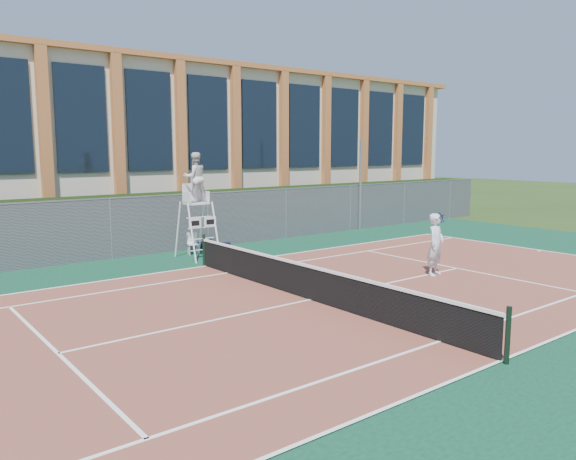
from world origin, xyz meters
TOP-DOWN VIEW (x-y plane):
  - ground at (0.00, 0.00)m, footprint 120.00×120.00m
  - apron at (0.00, 1.00)m, footprint 36.00×20.00m
  - tennis_court at (0.00, 0.00)m, footprint 23.77×10.97m
  - tennis_net at (0.00, 0.00)m, footprint 0.10×11.30m
  - fence at (0.00, 8.80)m, footprint 40.00×0.06m
  - hedge at (0.00, 10.00)m, footprint 40.00×1.40m
  - building at (0.00, 17.95)m, footprint 45.00×10.60m
  - steel_pole at (10.57, 8.70)m, footprint 0.12×0.12m
  - umpire_chair at (0.51, 7.05)m, footprint 1.09×1.67m
  - plastic_chair at (0.74, 7.80)m, footprint 0.48×0.48m
  - sports_bag_near at (1.42, 8.60)m, footprint 0.73×0.50m
  - sports_bag_far at (2.17, 8.05)m, footprint 0.73×0.51m
  - tennis_player at (4.99, -0.16)m, footprint 1.11×0.78m

SIDE VIEW (x-z plane):
  - ground at x=0.00m, z-range 0.00..0.00m
  - apron at x=0.00m, z-range 0.00..0.01m
  - tennis_court at x=0.00m, z-range 0.01..0.03m
  - sports_bag_far at x=2.17m, z-range 0.01..0.28m
  - sports_bag_near at x=1.42m, z-range 0.01..0.30m
  - plastic_chair at x=0.74m, z-range 0.08..0.90m
  - tennis_net at x=0.00m, z-range -0.01..1.09m
  - tennis_player at x=4.99m, z-range 0.03..1.98m
  - fence at x=0.00m, z-range 0.00..2.20m
  - hedge at x=0.00m, z-range 0.00..2.20m
  - steel_pole at x=10.57m, z-range 0.00..4.44m
  - umpire_chair at x=0.51m, z-range 0.90..4.80m
  - building at x=0.00m, z-range 0.03..8.26m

